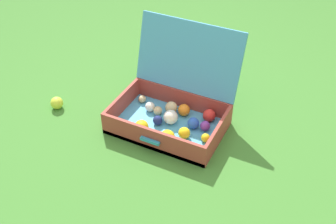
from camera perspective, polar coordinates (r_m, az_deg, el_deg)
The scene contains 3 objects.
ground_plane at distance 2.28m, azimuth 0.09°, elevation -3.70°, with size 16.00×16.00×0.00m, color #3D7A2D.
open_suitcase at distance 2.31m, azimuth 0.76°, elevation 0.79°, with size 0.61×0.55×0.52m.
stray_ball_on_grass at distance 2.55m, azimuth -15.09°, elevation 1.22°, with size 0.07×0.07×0.07m, color #CCDB38.
Camera 1 is at (0.74, -1.51, 1.53)m, focal length 44.18 mm.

